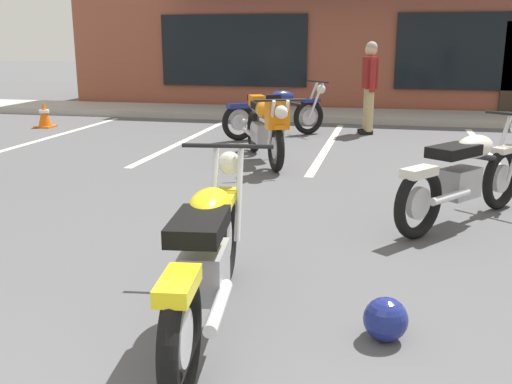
# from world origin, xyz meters

# --- Properties ---
(ground_plane) EXTENTS (80.00, 80.00, 0.00)m
(ground_plane) POSITION_xyz_m (0.00, 4.04, 0.00)
(ground_plane) COLOR #515154
(sidewalk_kerb) EXTENTS (22.00, 1.80, 0.14)m
(sidewalk_kerb) POSITION_xyz_m (0.00, 12.57, 0.07)
(sidewalk_kerb) COLOR #A8A59E
(sidewalk_kerb) RESTS_ON ground_plane
(brick_storefront_building) EXTENTS (14.21, 6.39, 3.85)m
(brick_storefront_building) POSITION_xyz_m (0.00, 16.29, 1.93)
(brick_storefront_building) COLOR brown
(brick_storefront_building) RESTS_ON ground_plane
(painted_stall_lines) EXTENTS (10.05, 4.80, 0.01)m
(painted_stall_lines) POSITION_xyz_m (0.00, 8.97, 0.00)
(painted_stall_lines) COLOR silver
(painted_stall_lines) RESTS_ON ground_plane
(motorcycle_foreground_classic) EXTENTS (0.71, 2.10, 0.98)m
(motorcycle_foreground_classic) POSITION_xyz_m (-0.04, 2.46, 0.46)
(motorcycle_foreground_classic) COLOR black
(motorcycle_foreground_classic) RESTS_ON ground_plane
(motorcycle_black_cruiser) EXTENTS (1.72, 1.58, 0.98)m
(motorcycle_black_cruiser) POSITION_xyz_m (-1.01, 9.63, 0.46)
(motorcycle_black_cruiser) COLOR black
(motorcycle_black_cruiser) RESTS_ON ground_plane
(motorcycle_silver_naked) EXTENTS (1.48, 1.79, 0.98)m
(motorcycle_silver_naked) POSITION_xyz_m (1.70, 5.03, 0.46)
(motorcycle_silver_naked) COLOR black
(motorcycle_silver_naked) RESTS_ON ground_plane
(motorcycle_green_cafe_racer) EXTENTS (1.16, 1.97, 0.98)m
(motorcycle_green_cafe_racer) POSITION_xyz_m (-0.73, 7.37, 0.53)
(motorcycle_green_cafe_racer) COLOR black
(motorcycle_green_cafe_racer) RESTS_ON ground_plane
(person_in_black_shirt) EXTENTS (0.34, 0.61, 1.68)m
(person_in_black_shirt) POSITION_xyz_m (0.58, 10.41, 0.95)
(person_in_black_shirt) COLOR black
(person_in_black_shirt) RESTS_ON ground_plane
(helmet_on_pavement) EXTENTS (0.26, 0.26, 0.26)m
(helmet_on_pavement) POSITION_xyz_m (1.01, 2.52, 0.13)
(helmet_on_pavement) COLOR navy
(helmet_on_pavement) RESTS_ON ground_plane
(traffic_cone) EXTENTS (0.34, 0.34, 0.53)m
(traffic_cone) POSITION_xyz_m (-5.76, 9.83, 0.26)
(traffic_cone) COLOR orange
(traffic_cone) RESTS_ON ground_plane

